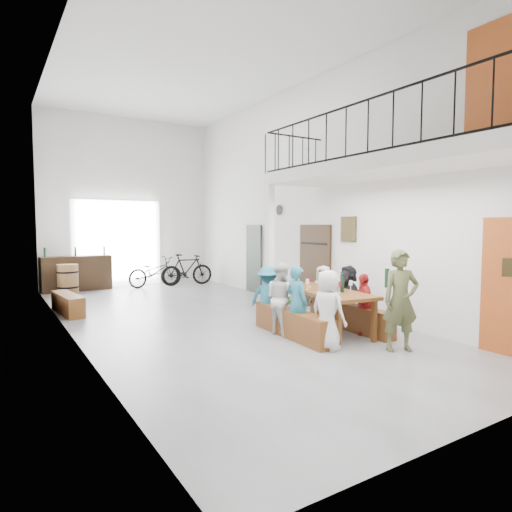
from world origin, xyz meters
TOP-DOWN VIEW (x-y plane):
  - floor at (0.00, 0.00)m, footprint 12.00×12.00m
  - room_walls at (0.00, 0.00)m, footprint 12.00×12.00m
  - gateway_portal at (-0.40, 5.94)m, footprint 2.80×0.08m
  - right_wall_decor at (2.70, -1.87)m, footprint 0.07×8.28m
  - balcony at (1.98, -3.13)m, footprint 1.52×5.62m
  - tasting_table at (1.30, -2.30)m, footprint 1.14×2.22m
  - bench_inner at (0.58, -2.23)m, footprint 0.45×2.10m
  - bench_wall at (1.84, -2.36)m, footprint 0.36×2.11m
  - tableware at (1.32, -2.32)m, footprint 0.59×0.93m
  - side_bench at (-2.50, 2.04)m, footprint 0.50×1.61m
  - oak_barrel at (-2.07, 4.98)m, footprint 0.59×0.59m
  - serving_counter at (-1.73, 5.65)m, footprint 2.03×0.65m
  - counter_bottles at (-1.73, 5.69)m, footprint 1.76×0.14m
  - guest_left_a at (0.60, -3.15)m, footprint 0.53×0.69m
  - guest_left_b at (0.56, -2.39)m, footprint 0.36×0.50m
  - guest_left_c at (0.54, -1.97)m, footprint 0.55×0.68m
  - guest_left_d at (0.61, -1.41)m, footprint 0.71×0.88m
  - guest_right_a at (1.80, -2.76)m, footprint 0.50×0.70m
  - guest_right_b at (1.95, -2.20)m, footprint 0.66×1.17m
  - guest_right_c at (1.91, -1.53)m, footprint 0.54×0.66m
  - host_standing at (1.52, -3.82)m, footprint 0.69×0.59m
  - potted_plant at (2.45, 0.36)m, footprint 0.45×0.42m
  - bicycle_near at (0.57, 5.21)m, footprint 1.94×1.02m
  - bicycle_far at (1.60, 4.97)m, footprint 1.78×0.68m

SIDE VIEW (x-z plane):
  - floor at x=0.00m, z-range 0.00..0.00m
  - potted_plant at x=2.45m, z-range 0.00..0.41m
  - side_bench at x=-2.50m, z-range 0.00..0.45m
  - bench_inner at x=0.58m, z-range 0.00..0.48m
  - bench_wall at x=1.84m, z-range 0.00..0.48m
  - oak_barrel at x=-2.07m, z-range 0.00..0.87m
  - bicycle_near at x=0.57m, z-range 0.00..0.97m
  - bicycle_far at x=1.60m, z-range 0.00..1.05m
  - serving_counter at x=-1.73m, z-range 0.00..1.06m
  - guest_right_a at x=1.80m, z-range 0.00..1.11m
  - guest_right_c at x=1.91m, z-range 0.00..1.15m
  - guest_left_d at x=0.61m, z-range 0.00..1.19m
  - guest_right_b at x=1.95m, z-range 0.00..1.21m
  - guest_left_a at x=0.60m, z-range 0.00..1.27m
  - guest_left_b at x=0.56m, z-range 0.00..1.29m
  - guest_left_c at x=0.54m, z-range 0.00..1.31m
  - tasting_table at x=1.30m, z-range 0.31..1.10m
  - host_standing at x=1.52m, z-range 0.00..1.60m
  - tableware at x=1.32m, z-range 0.75..1.10m
  - counter_bottles at x=-1.73m, z-range 1.06..1.34m
  - gateway_portal at x=-0.40m, z-range 0.00..2.80m
  - right_wall_decor at x=2.70m, z-range -0.80..4.28m
  - balcony at x=1.98m, z-range 0.97..4.96m
  - room_walls at x=0.00m, z-range -2.45..9.55m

